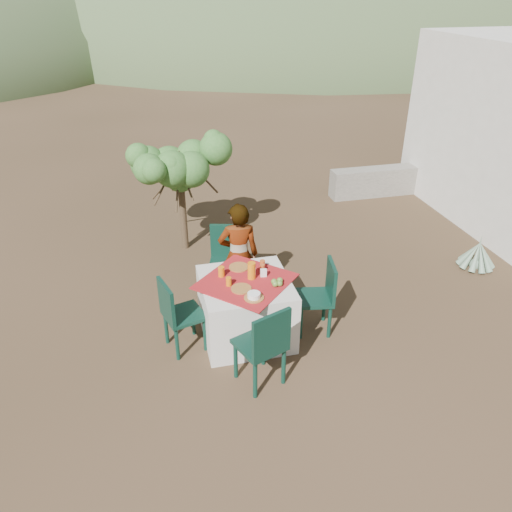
# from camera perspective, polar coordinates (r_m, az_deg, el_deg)

# --- Properties ---
(ground) EXTENTS (160.00, 160.00, 0.00)m
(ground) POSITION_cam_1_polar(r_m,az_deg,el_deg) (6.50, 0.38, -6.52)
(ground) COLOR #352818
(ground) RESTS_ON ground
(table) EXTENTS (1.30, 1.30, 0.76)m
(table) POSITION_cam_1_polar(r_m,az_deg,el_deg) (5.93, -1.16, -5.98)
(table) COLOR white
(table) RESTS_ON ground
(chair_far) EXTENTS (0.55, 0.55, 0.97)m
(chair_far) POSITION_cam_1_polar(r_m,az_deg,el_deg) (6.66, -3.37, -0.18)
(chair_far) COLOR black
(chair_far) RESTS_ON ground
(chair_near) EXTENTS (0.58, 0.58, 0.98)m
(chair_near) POSITION_cam_1_polar(r_m,az_deg,el_deg) (5.14, 0.96, -10.03)
(chair_near) COLOR black
(chair_near) RESTS_ON ground
(chair_left) EXTENTS (0.52, 0.52, 0.91)m
(chair_left) POSITION_cam_1_polar(r_m,az_deg,el_deg) (5.70, -9.00, -6.41)
(chair_left) COLOR black
(chair_left) RESTS_ON ground
(chair_right) EXTENTS (0.49, 0.49, 0.92)m
(chair_right) POSITION_cam_1_polar(r_m,az_deg,el_deg) (5.99, 7.41, -4.31)
(chair_right) COLOR black
(chair_right) RESTS_ON ground
(person) EXTENTS (0.55, 0.39, 1.42)m
(person) POSITION_cam_1_polar(r_m,az_deg,el_deg) (6.34, -2.00, 0.07)
(person) COLOR #8C6651
(person) RESTS_ON ground
(shrub_tree) EXTENTS (1.38, 1.35, 1.62)m
(shrub_tree) POSITION_cam_1_polar(r_m,az_deg,el_deg) (7.66, -8.35, 9.69)
(shrub_tree) COLOR #4D3C26
(shrub_tree) RESTS_ON ground
(agave) EXTENTS (0.55, 0.55, 0.58)m
(agave) POSITION_cam_1_polar(r_m,az_deg,el_deg) (8.11, 23.97, 0.11)
(agave) COLOR gray
(agave) RESTS_ON ground
(stone_wall) EXTENTS (2.60, 0.35, 0.55)m
(stone_wall) POSITION_cam_1_polar(r_m,az_deg,el_deg) (10.43, 15.44, 8.36)
(stone_wall) COLOR gray
(stone_wall) RESTS_ON ground
(hill_near_right) EXTENTS (48.00, 48.00, 20.00)m
(hill_near_right) POSITION_cam_1_polar(r_m,az_deg,el_deg) (43.39, 4.77, 23.99)
(hill_near_right) COLOR #3F5831
(hill_near_right) RESTS_ON ground
(hill_far_center) EXTENTS (60.00, 60.00, 24.00)m
(hill_far_center) POSITION_cam_1_polar(r_m,az_deg,el_deg) (57.32, -17.80, 24.07)
(hill_far_center) COLOR slate
(hill_far_center) RESTS_ON ground
(hill_far_right) EXTENTS (36.00, 36.00, 14.00)m
(hill_far_right) POSITION_cam_1_polar(r_m,az_deg,el_deg) (59.04, 17.86, 24.18)
(hill_far_right) COLOR slate
(hill_far_right) RESTS_ON ground
(plate_far) EXTENTS (0.24, 0.24, 0.01)m
(plate_far) POSITION_cam_1_polar(r_m,az_deg,el_deg) (5.97, -1.97, -1.28)
(plate_far) COLOR brown
(plate_far) RESTS_ON table
(plate_near) EXTENTS (0.23, 0.23, 0.01)m
(plate_near) POSITION_cam_1_polar(r_m,az_deg,el_deg) (5.57, -1.70, -3.75)
(plate_near) COLOR brown
(plate_near) RESTS_ON table
(glass_far) EXTENTS (0.07, 0.07, 0.12)m
(glass_far) POSITION_cam_1_polar(r_m,az_deg,el_deg) (5.79, -3.98, -1.79)
(glass_far) COLOR orange
(glass_far) RESTS_ON table
(glass_near) EXTENTS (0.06, 0.06, 0.10)m
(glass_near) POSITION_cam_1_polar(r_m,az_deg,el_deg) (5.61, -3.14, -2.93)
(glass_near) COLOR orange
(glass_near) RESTS_ON table
(juice_pitcher) EXTENTS (0.09, 0.09, 0.20)m
(juice_pitcher) POSITION_cam_1_polar(r_m,az_deg,el_deg) (5.71, -0.51, -1.68)
(juice_pitcher) COLOR orange
(juice_pitcher) RESTS_ON table
(bowl_plate) EXTENTS (0.22, 0.22, 0.01)m
(bowl_plate) POSITION_cam_1_polar(r_m,az_deg,el_deg) (5.41, -0.23, -4.79)
(bowl_plate) COLOR brown
(bowl_plate) RESTS_ON table
(white_bowl) EXTENTS (0.14, 0.14, 0.05)m
(white_bowl) POSITION_cam_1_polar(r_m,az_deg,el_deg) (5.40, -0.24, -4.50)
(white_bowl) COLOR white
(white_bowl) RESTS_ON bowl_plate
(jar_left) EXTENTS (0.05, 0.05, 0.09)m
(jar_left) POSITION_cam_1_polar(r_m,az_deg,el_deg) (5.88, 0.74, -1.36)
(jar_left) COLOR #BC5221
(jar_left) RESTS_ON table
(jar_right) EXTENTS (0.06, 0.06, 0.10)m
(jar_right) POSITION_cam_1_polar(r_m,az_deg,el_deg) (5.94, 0.74, -0.93)
(jar_right) COLOR #BC5221
(jar_right) RESTS_ON table
(napkin_holder) EXTENTS (0.08, 0.05, 0.09)m
(napkin_holder) POSITION_cam_1_polar(r_m,az_deg,el_deg) (5.78, 0.86, -1.93)
(napkin_holder) COLOR white
(napkin_holder) RESTS_ON table
(fruit_cluster) EXTENTS (0.14, 0.13, 0.07)m
(fruit_cluster) POSITION_cam_1_polar(r_m,az_deg,el_deg) (5.63, 2.44, -3.02)
(fruit_cluster) COLOR olive
(fruit_cluster) RESTS_ON table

